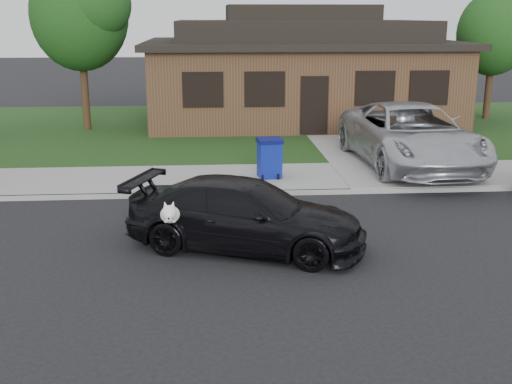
{
  "coord_description": "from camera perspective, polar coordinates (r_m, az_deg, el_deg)",
  "views": [
    {
      "loc": [
        0.2,
        -11.96,
        4.37
      ],
      "look_at": [
        1.07,
        -0.14,
        1.1
      ],
      "focal_mm": 45.0,
      "sensor_mm": 36.0,
      "label": 1
    }
  ],
  "objects": [
    {
      "name": "minivan",
      "position": [
        19.13,
        13.61,
        4.92
      ],
      "size": [
        3.2,
        6.49,
        1.77
      ],
      "primitive_type": "imported",
      "rotation": [
        0.0,
        0.0,
        0.04
      ],
      "color": "#B8BAC0",
      "rests_on": "driveway"
    },
    {
      "name": "house",
      "position": [
        27.31,
        3.87,
        10.69
      ],
      "size": [
        12.6,
        8.6,
        4.65
      ],
      "color": "#422B1C",
      "rests_on": "ground"
    },
    {
      "name": "recycling_bin",
      "position": [
        17.35,
        1.2,
        3.07
      ],
      "size": [
        0.71,
        0.73,
        1.06
      ],
      "rotation": [
        0.0,
        0.0,
        0.12
      ],
      "color": "navy",
      "rests_on": "sidewalk"
    },
    {
      "name": "curb",
      "position": [
        16.05,
        -4.76,
        -0.2
      ],
      "size": [
        60.0,
        0.12,
        0.12
      ],
      "primitive_type": "cube",
      "color": "gray",
      "rests_on": "ground"
    },
    {
      "name": "sedan",
      "position": [
        12.3,
        -0.93,
        -2.07
      ],
      "size": [
        4.98,
        3.37,
        1.34
      ],
      "rotation": [
        0.0,
        0.0,
        1.21
      ],
      "color": "black",
      "rests_on": "ground"
    },
    {
      "name": "tree_1",
      "position": [
        28.94,
        20.72,
        13.16
      ],
      "size": [
        3.15,
        3.0,
        5.25
      ],
      "color": "#332114",
      "rests_on": "ground"
    },
    {
      "name": "driveway",
      "position": [
        23.12,
        10.43,
        4.45
      ],
      "size": [
        4.5,
        13.0,
        0.14
      ],
      "primitive_type": "cube",
      "color": "gray",
      "rests_on": "ground"
    },
    {
      "name": "sidewalk",
      "position": [
        17.5,
        -4.73,
        1.12
      ],
      "size": [
        60.0,
        3.0,
        0.12
      ],
      "primitive_type": "cube",
      "color": "gray",
      "rests_on": "ground"
    },
    {
      "name": "tree_0",
      "position": [
        25.25,
        -15.09,
        15.16
      ],
      "size": [
        3.78,
        3.6,
        6.34
      ],
      "color": "#332114",
      "rests_on": "ground"
    },
    {
      "name": "lawn",
      "position": [
        25.33,
        -4.62,
        5.59
      ],
      "size": [
        60.0,
        13.0,
        0.13
      ],
      "primitive_type": "cube",
      "color": "#193814",
      "rests_on": "ground"
    },
    {
      "name": "ground",
      "position": [
        12.73,
        -4.86,
        -4.7
      ],
      "size": [
        120.0,
        120.0,
        0.0
      ],
      "primitive_type": "plane",
      "color": "black",
      "rests_on": "ground"
    }
  ]
}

